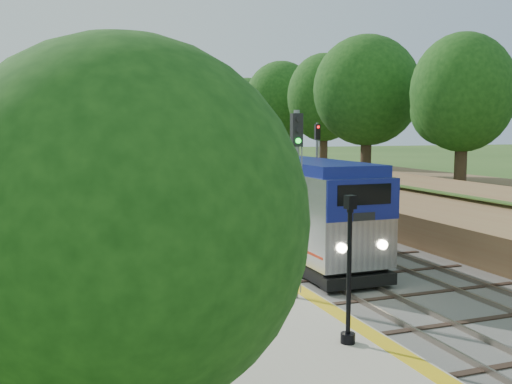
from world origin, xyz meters
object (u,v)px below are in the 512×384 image
object	(u,v)px
signal_platform	(296,184)
train	(131,157)
lamppost_mid	(349,278)
signal_farside	(317,160)
signal_gantry	(159,139)
lamppost_far	(196,203)

from	to	relation	value
signal_platform	train	bearing A→B (deg)	87.22
lamppost_mid	signal_platform	distance (m)	4.72
lamppost_mid	signal_farside	bearing A→B (deg)	65.76
signal_gantry	train	xyz separation A→B (m)	(-2.47, 7.13, -2.55)
signal_gantry	signal_farside	distance (m)	35.99
lamppost_far	signal_farside	bearing A→B (deg)	29.88
train	lamppost_far	world-z (taller)	train
lamppost_mid	train	bearing A→B (deg)	87.08
signal_farside	signal_gantry	bearing A→B (deg)	95.95
signal_gantry	train	distance (m)	7.97
signal_platform	signal_farside	size ratio (longest dim) A/B	0.99
signal_gantry	train	size ratio (longest dim) A/B	0.07
train	lamppost_mid	size ratio (longest dim) A/B	30.44
signal_gantry	signal_platform	xyz separation A→B (m)	(-5.37, -52.59, -0.58)
lamppost_mid	lamppost_far	world-z (taller)	lamppost_far
lamppost_far	signal_farside	distance (m)	11.27
lamppost_mid	signal_platform	xyz separation A→B (m)	(0.37, 4.22, 2.09)
signal_gantry	signal_platform	size ratio (longest dim) A/B	1.34
signal_gantry	signal_platform	bearing A→B (deg)	-95.83
signal_platform	signal_farside	distance (m)	19.12
signal_gantry	signal_farside	xyz separation A→B (m)	(3.73, -35.78, -0.83)
lamppost_far	signal_farside	xyz separation A→B (m)	(9.66, 5.55, 1.76)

